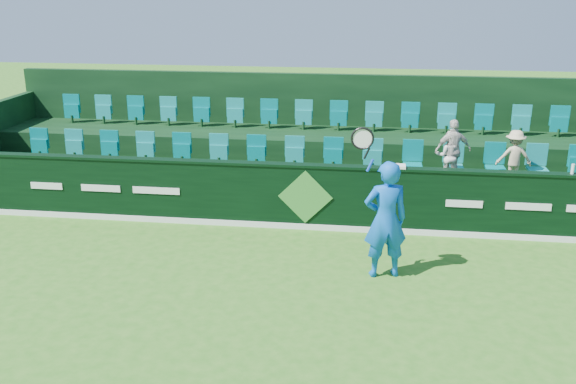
# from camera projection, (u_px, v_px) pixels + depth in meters

# --- Properties ---
(ground) EXTENTS (60.00, 60.00, 0.00)m
(ground) POSITION_uv_depth(u_px,v_px,m) (276.00, 326.00, 9.38)
(ground) COLOR #2A6C19
(ground) RESTS_ON ground
(sponsor_hoarding) EXTENTS (16.00, 0.25, 1.35)m
(sponsor_hoarding) POSITION_uv_depth(u_px,v_px,m) (306.00, 197.00, 12.93)
(sponsor_hoarding) COLOR black
(sponsor_hoarding) RESTS_ON ground
(stand_tier_front) EXTENTS (16.00, 2.00, 0.80)m
(stand_tier_front) POSITION_uv_depth(u_px,v_px,m) (311.00, 193.00, 14.05)
(stand_tier_front) COLOR black
(stand_tier_front) RESTS_ON ground
(stand_tier_back) EXTENTS (16.00, 1.80, 1.30)m
(stand_tier_back) POSITION_uv_depth(u_px,v_px,m) (319.00, 159.00, 15.77)
(stand_tier_back) COLOR black
(stand_tier_back) RESTS_ON ground
(stand_rear) EXTENTS (16.00, 4.10, 2.60)m
(stand_rear) POSITION_uv_depth(u_px,v_px,m) (321.00, 133.00, 16.01)
(stand_rear) COLOR black
(stand_rear) RESTS_ON ground
(seat_row_front) EXTENTS (13.50, 0.50, 0.60)m
(seat_row_front) POSITION_uv_depth(u_px,v_px,m) (313.00, 157.00, 14.21)
(seat_row_front) COLOR #016E6F
(seat_row_front) RESTS_ON stand_tier_front
(seat_row_back) EXTENTS (13.50, 0.50, 0.60)m
(seat_row_back) POSITION_uv_depth(u_px,v_px,m) (321.00, 119.00, 15.75)
(seat_row_back) COLOR #016E6F
(seat_row_back) RESTS_ON stand_tier_back
(tennis_player) EXTENTS (1.10, 0.66, 2.66)m
(tennis_player) POSITION_uv_depth(u_px,v_px,m) (385.00, 219.00, 10.70)
(tennis_player) COLOR blue
(tennis_player) RESTS_ON ground
(spectator_left) EXTENTS (0.53, 0.41, 1.06)m
(spectator_left) POSITION_uv_depth(u_px,v_px,m) (448.00, 156.00, 13.42)
(spectator_left) COLOR silver
(spectator_left) RESTS_ON stand_tier_front
(spectator_middle) EXTENTS (0.82, 0.50, 1.31)m
(spectator_middle) POSITION_uv_depth(u_px,v_px,m) (453.00, 150.00, 13.37)
(spectator_middle) COLOR beige
(spectator_middle) RESTS_ON stand_tier_front
(spectator_right) EXTENTS (0.73, 0.43, 1.12)m
(spectator_right) POSITION_uv_depth(u_px,v_px,m) (514.00, 157.00, 13.24)
(spectator_right) COLOR #CABB8F
(spectator_right) RESTS_ON stand_tier_front
(towel) EXTENTS (0.36, 0.24, 0.05)m
(towel) POSITION_uv_depth(u_px,v_px,m) (396.00, 166.00, 12.49)
(towel) COLOR white
(towel) RESTS_ON sponsor_hoarding
(drinks_bottle) EXTENTS (0.06, 0.06, 0.19)m
(drinks_bottle) POSITION_uv_depth(u_px,v_px,m) (573.00, 169.00, 12.05)
(drinks_bottle) COLOR white
(drinks_bottle) RESTS_ON sponsor_hoarding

